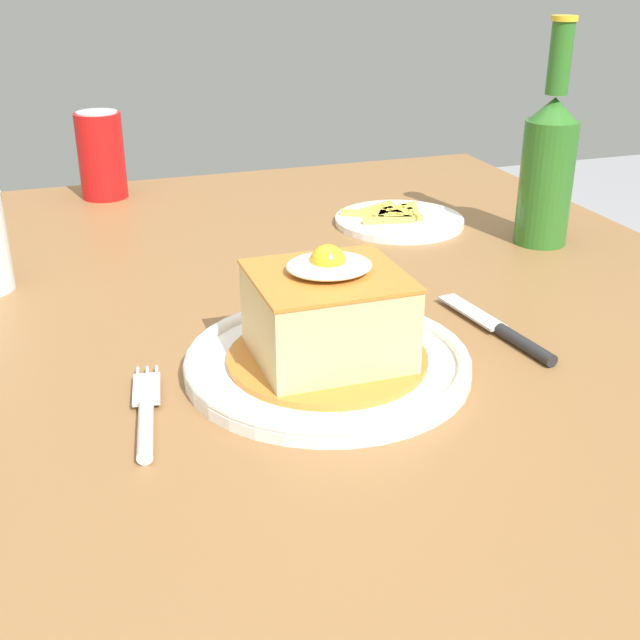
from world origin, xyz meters
TOP-DOWN VIEW (x-y plane):
  - dining_table at (0.00, 0.00)m, footprint 1.12×1.09m
  - main_plate at (0.05, -0.16)m, footprint 0.25×0.25m
  - sandwich_meal at (0.05, -0.16)m, footprint 0.17×0.17m
  - fork at (-0.11, -0.19)m, footprint 0.04×0.14m
  - knife at (0.23, -0.15)m, footprint 0.04×0.17m
  - soda_can at (-0.08, 0.46)m, footprint 0.07×0.07m
  - beer_bottle_green at (0.42, 0.08)m, footprint 0.06×0.06m
  - side_plate_fries at (0.28, 0.21)m, footprint 0.17×0.17m

SIDE VIEW (x-z plane):
  - dining_table at x=0.00m, z-range 0.26..0.98m
  - side_plate_fries at x=0.28m, z-range 0.72..0.74m
  - fork at x=-0.11m, z-range 0.72..0.73m
  - knife at x=0.23m, z-range 0.72..0.73m
  - main_plate at x=0.05m, z-range 0.72..0.74m
  - sandwich_meal at x=0.05m, z-range 0.72..0.82m
  - soda_can at x=-0.08m, z-range 0.72..0.85m
  - beer_bottle_green at x=0.42m, z-range 0.69..0.95m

